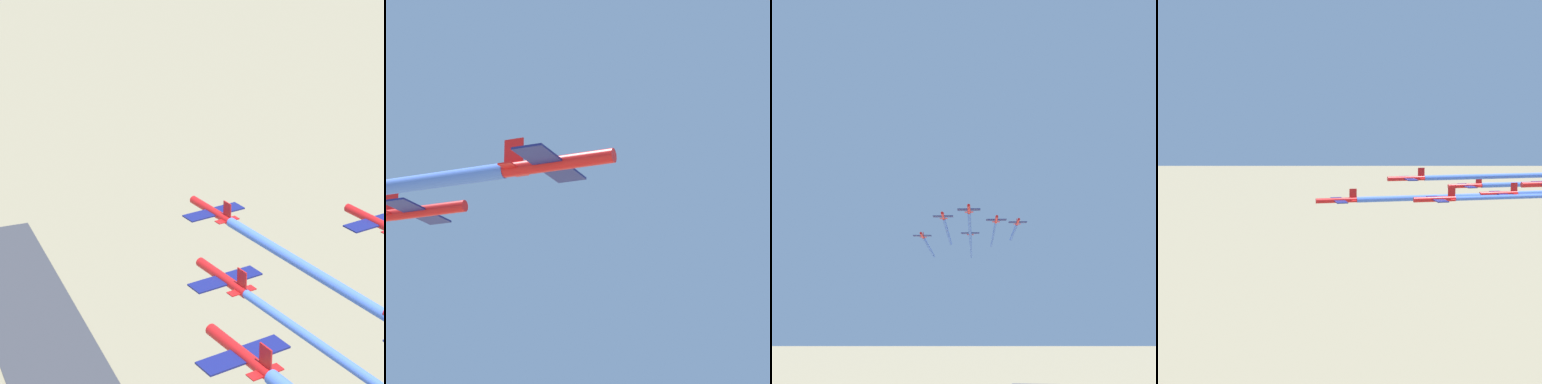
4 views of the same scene
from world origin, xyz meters
TOP-DOWN VIEW (x-y plane):
  - jet_0 at (22.72, 52.04)m, footprint 8.10×8.53m
  - jet_1 at (14.35, 33.39)m, footprint 8.10×8.53m

SIDE VIEW (x-z plane):
  - jet_0 at x=22.72m, z-range 81.57..84.41m
  - jet_1 at x=14.35m, z-range 82.83..85.67m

